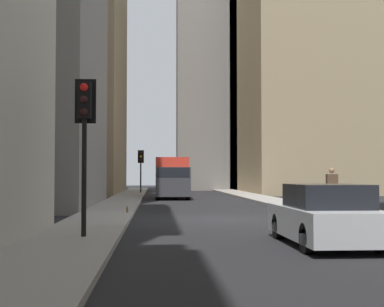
% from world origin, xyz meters
% --- Properties ---
extents(ground_plane, '(135.00, 135.00, 0.00)m').
position_xyz_m(ground_plane, '(0.00, 0.00, 0.00)').
color(ground_plane, black).
extents(sidewalk_right, '(90.00, 2.20, 0.14)m').
position_xyz_m(sidewalk_right, '(0.00, 4.50, 0.07)').
color(sidewalk_right, gray).
rests_on(sidewalk_right, ground_plane).
extents(sidewalk_left, '(90.00, 2.20, 0.14)m').
position_xyz_m(sidewalk_left, '(0.00, -4.50, 0.07)').
color(sidewalk_left, gray).
rests_on(sidewalk_left, ground_plane).
extents(building_left_far, '(17.95, 10.00, 22.16)m').
position_xyz_m(building_left_far, '(30.30, -10.60, 11.08)').
color(building_left_far, '#9E8966').
rests_on(building_left_far, ground_plane).
extents(building_right_far, '(17.84, 10.50, 28.82)m').
position_xyz_m(building_right_far, '(28.95, 10.59, 14.42)').
color(building_right_far, '#9E8966').
rests_on(building_right_far, ground_plane).
extents(church_spire, '(6.00, 6.00, 38.08)m').
position_xyz_m(church_spire, '(39.52, -2.50, 19.88)').
color(church_spire, gray).
rests_on(church_spire, ground_plane).
extents(delivery_truck, '(6.46, 2.25, 2.84)m').
position_xyz_m(delivery_truck, '(17.81, 1.40, 1.46)').
color(delivery_truck, red).
rests_on(delivery_truck, ground_plane).
extents(sedan_silver, '(4.30, 1.78, 1.42)m').
position_xyz_m(sedan_silver, '(-7.88, -1.40, 0.66)').
color(sedan_silver, '#B7BABF').
rests_on(sedan_silver, ground_plane).
extents(traffic_light_foreground, '(0.43, 0.52, 3.86)m').
position_xyz_m(traffic_light_foreground, '(-6.89, 4.26, 2.98)').
color(traffic_light_foreground, black).
rests_on(traffic_light_foreground, sidewalk_right).
extents(traffic_light_midblock, '(0.43, 0.52, 3.63)m').
position_xyz_m(traffic_light_midblock, '(26.66, 3.80, 2.80)').
color(traffic_light_midblock, black).
rests_on(traffic_light_midblock, sidewalk_right).
extents(pedestrian, '(0.26, 0.44, 1.79)m').
position_xyz_m(pedestrian, '(1.47, -4.61, 1.12)').
color(pedestrian, '#33333D').
rests_on(pedestrian, sidewalk_left).
extents(discarded_bottle, '(0.07, 0.07, 0.27)m').
position_xyz_m(discarded_bottle, '(1.67, 3.65, 0.25)').
color(discarded_bottle, brown).
rests_on(discarded_bottle, sidewalk_right).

